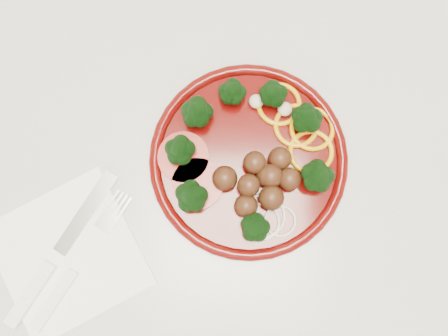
{
  "coord_description": "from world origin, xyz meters",
  "views": [
    {
      "loc": [
        0.14,
        1.64,
        1.51
      ],
      "look_at": [
        0.14,
        1.72,
        0.92
      ],
      "focal_mm": 40.0,
      "sensor_mm": 36.0,
      "label": 1
    }
  ],
  "objects_px": {
    "plate": "(249,158)",
    "napkin": "(68,255)",
    "fork": "(66,283)",
    "knife": "(48,268)"
  },
  "relations": [
    {
      "from": "knife",
      "to": "fork",
      "type": "height_order",
      "value": "knife"
    },
    {
      "from": "plate",
      "to": "knife",
      "type": "relative_size",
      "value": 1.31
    },
    {
      "from": "napkin",
      "to": "knife",
      "type": "distance_m",
      "value": 0.03
    },
    {
      "from": "napkin",
      "to": "fork",
      "type": "height_order",
      "value": "fork"
    },
    {
      "from": "plate",
      "to": "fork",
      "type": "relative_size",
      "value": 1.47
    },
    {
      "from": "plate",
      "to": "napkin",
      "type": "height_order",
      "value": "plate"
    },
    {
      "from": "plate",
      "to": "napkin",
      "type": "distance_m",
      "value": 0.25
    },
    {
      "from": "napkin",
      "to": "fork",
      "type": "distance_m",
      "value": 0.03
    },
    {
      "from": "napkin",
      "to": "knife",
      "type": "height_order",
      "value": "knife"
    },
    {
      "from": "knife",
      "to": "fork",
      "type": "distance_m",
      "value": 0.03
    }
  ]
}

